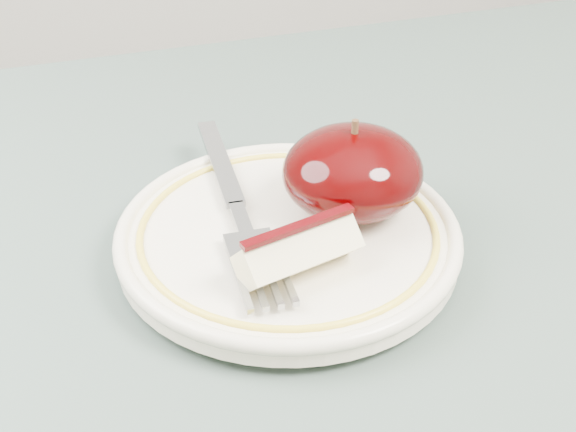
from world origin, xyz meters
name	(u,v)px	position (x,y,z in m)	size (l,w,h in m)	color
plate	(288,236)	(0.03, 0.12, 0.76)	(0.20, 0.20, 0.02)	#F4E7CD
apple_half	(353,172)	(0.07, 0.13, 0.79)	(0.08, 0.08, 0.06)	black
apple_wedge	(298,251)	(0.02, 0.08, 0.78)	(0.07, 0.04, 0.03)	#FEF2BB
fork	(236,206)	(0.01, 0.15, 0.77)	(0.03, 0.20, 0.00)	gray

